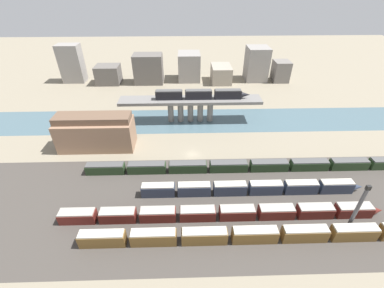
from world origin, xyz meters
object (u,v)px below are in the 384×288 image
(train_yard_near, at_px, (259,235))
(train_yard_far, at_px, (251,188))
(train_yard_outer, at_px, (254,166))
(warehouse_building, at_px, (96,132))
(signal_tower, at_px, (357,210))
(train_on_bridge, at_px, (201,94))
(train_yard_mid, at_px, (222,213))

(train_yard_near, height_order, train_yard_far, train_yard_near)
(train_yard_outer, bearing_deg, warehouse_building, 164.52)
(train_yard_outer, height_order, signal_tower, signal_tower)
(train_yard_near, relative_size, signal_tower, 5.74)
(train_on_bridge, relative_size, warehouse_building, 1.46)
(train_yard_outer, distance_m, warehouse_building, 57.60)
(train_yard_mid, relative_size, signal_tower, 5.61)
(train_yard_far, bearing_deg, train_yard_near, -95.50)
(train_on_bridge, xyz_separation_m, signal_tower, (34.25, -59.02, -4.69))
(train_yard_near, bearing_deg, warehouse_building, 140.15)
(train_yard_near, relative_size, train_yard_outer, 0.80)
(train_yard_far, xyz_separation_m, train_yard_outer, (3.22, 10.67, -0.23))
(train_on_bridge, xyz_separation_m, train_yard_outer, (15.59, -34.49, -10.65))
(train_yard_mid, bearing_deg, signal_tower, -8.85)
(train_yard_outer, xyz_separation_m, warehouse_building, (-55.33, 15.33, 4.62))
(train_on_bridge, relative_size, train_yard_mid, 0.46)
(train_on_bridge, relative_size, train_yard_near, 0.45)
(train_yard_far, xyz_separation_m, signal_tower, (21.88, -13.86, 5.73))
(train_yard_mid, distance_m, signal_tower, 32.53)
(train_on_bridge, bearing_deg, train_yard_outer, -65.68)
(train_yard_outer, xyz_separation_m, signal_tower, (18.66, -24.53, 5.96))
(train_yard_near, relative_size, train_yard_mid, 1.02)
(train_yard_mid, height_order, signal_tower, signal_tower)
(train_yard_mid, distance_m, warehouse_building, 55.13)
(warehouse_building, distance_m, signal_tower, 84.06)
(train_on_bridge, distance_m, train_yard_near, 63.16)
(train_yard_near, xyz_separation_m, train_yard_outer, (4.78, 26.87, -0.29))
(train_yard_mid, xyz_separation_m, warehouse_building, (-42.39, 34.94, 4.61))
(train_yard_outer, bearing_deg, train_yard_near, -100.09)
(train_yard_mid, relative_size, train_yard_outer, 0.78)
(train_yard_outer, bearing_deg, signal_tower, -52.74)
(train_on_bridge, bearing_deg, signal_tower, -59.88)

